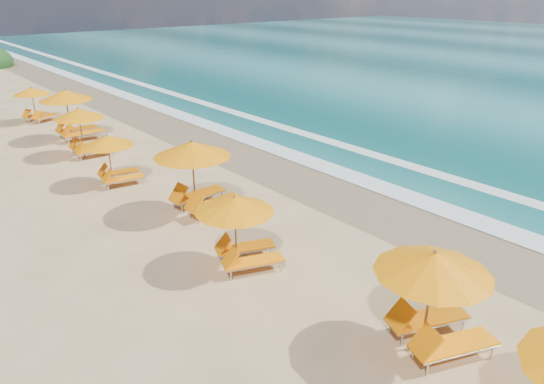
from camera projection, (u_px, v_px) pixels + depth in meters
The scene contains 10 objects.
ground at pixel (272, 225), 16.68m from camera, with size 160.00×160.00×0.00m, color #D6B37D.
wet_sand at pixel (352, 195), 19.05m from camera, with size 4.00×160.00×0.01m, color #897252.
surf_foam at pixel (396, 179), 20.64m from camera, with size 4.00×160.00×0.01m.
station_3 at pixel (437, 294), 10.51m from camera, with size 3.21×3.16×2.48m.
station_4 at pixel (241, 227), 13.79m from camera, with size 2.85×2.80×2.21m.
station_5 at pixel (198, 171), 17.14m from camera, with size 2.92×2.70×2.68m.
station_6 at pixel (114, 156), 19.76m from camera, with size 2.49×2.37×2.08m.
station_7 at pixel (85, 129), 23.07m from camera, with size 2.64×2.48×2.32m.
station_8 at pixel (72, 111), 25.50m from camera, with size 2.91×2.69×2.66m.
station_9 at pixel (36, 102), 29.02m from camera, with size 2.73×2.71×2.09m.
Camera 1 is at (-9.62, -11.51, 7.37)m, focal length 33.05 mm.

